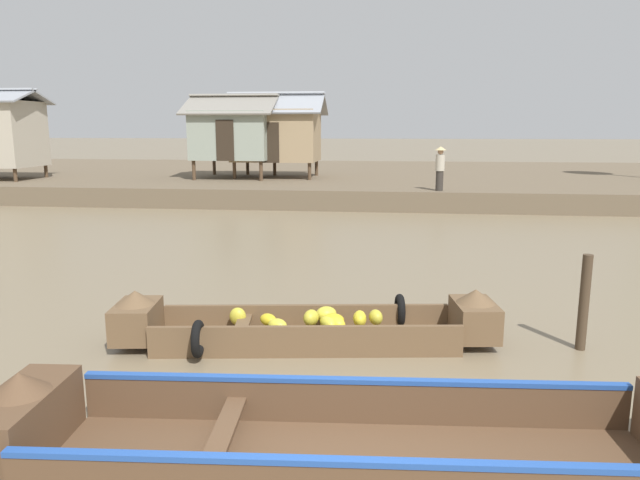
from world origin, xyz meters
The scene contains 8 objects.
ground_plane centered at (0.00, 10.00, 0.00)m, with size 300.00×300.00×0.00m, color #7A6B51.
riverbank_strip centered at (0.00, 27.39, 0.39)m, with size 160.00×20.00×0.78m, color brown.
banana_boat centered at (-0.82, 3.72, 0.28)m, with size 5.59×2.12×0.83m.
viewer_boat centered at (0.05, 0.55, 0.28)m, with size 6.80×1.97×0.93m.
stilt_house_mid_left centered at (-6.94, 22.81, 2.84)m, with size 4.21×4.00×3.88m.
stilt_house_mid_right centered at (-5.04, 23.21, 2.83)m, with size 4.60×3.41×3.99m.
vendor_person centered at (2.20, 17.99, 1.71)m, with size 0.44×0.44×1.66m.
mooring_post centered at (3.12, 4.00, 0.70)m, with size 0.14×0.14×1.40m, color #423323.
Camera 1 is at (0.34, -4.31, 3.15)m, focal length 32.63 mm.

